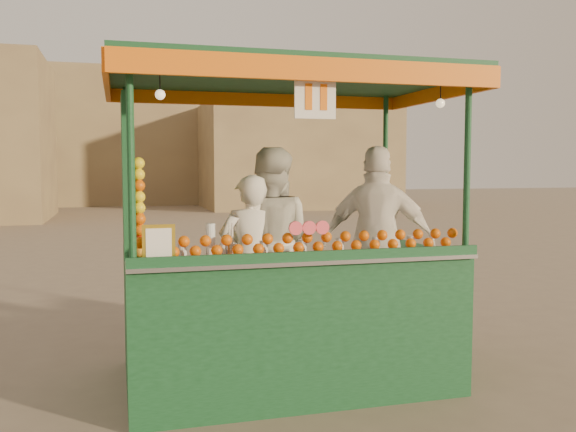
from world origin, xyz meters
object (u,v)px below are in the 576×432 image
object	(u,v)px
vendor_middle	(269,243)
vendor_right	(378,242)
juice_cart	(280,284)
vendor_left	(250,260)

from	to	relation	value
vendor_middle	vendor_right	distance (m)	1.04
juice_cart	vendor_left	world-z (taller)	juice_cart
juice_cart	vendor_left	distance (m)	0.38
vendor_left	vendor_middle	distance (m)	0.31
vendor_middle	vendor_right	size ratio (longest dim) A/B	0.99
vendor_right	juice_cart	bearing A→B (deg)	34.69
vendor_left	vendor_middle	world-z (taller)	vendor_middle
vendor_middle	vendor_right	xyz separation A→B (m)	(1.01, -0.27, 0.01)
juice_cart	vendor_right	world-z (taller)	juice_cart
vendor_left	vendor_right	distance (m)	1.24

